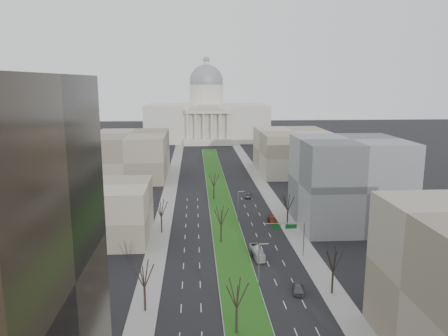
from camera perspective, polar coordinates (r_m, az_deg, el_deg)
name	(u,v)px	position (r m, az deg, el deg)	size (l,w,h in m)	color
ground	(220,199)	(147.95, -0.56, -4.13)	(600.00, 600.00, 0.00)	black
median	(220,200)	(146.95, -0.54, -4.20)	(8.00, 222.03, 0.20)	#999993
sidewalk_left	(163,224)	(124.13, -8.03, -7.27)	(5.00, 330.00, 0.15)	gray
sidewalk_right	(286,221)	(126.43, 8.11, -6.92)	(5.00, 330.00, 0.15)	gray
capitol	(207,116)	(292.99, -2.28, 6.77)	(80.00, 46.00, 55.00)	beige
building_beige_left	(97,212)	(114.86, -16.25, -5.53)	(26.00, 22.00, 14.00)	gray
building_grey_right	(349,182)	(124.96, 15.98, -1.80)	(28.00, 26.00, 24.00)	#5D5F62
building_far_left	(131,155)	(186.82, -12.08, 1.69)	(30.00, 40.00, 18.00)	gray
building_far_right	(293,151)	(194.69, 9.00, 2.19)	(30.00, 40.00, 18.00)	gray
tree_left_mid	(144,274)	(77.98, -10.42, -13.42)	(5.40, 5.40, 9.72)	black
tree_left_far	(161,208)	(115.42, -8.22, -5.19)	(5.28, 5.28, 9.50)	black
tree_right_mid	(334,258)	(84.95, 14.13, -11.34)	(5.52, 5.52, 9.94)	black
tree_right_far	(288,202)	(121.69, 8.35, -4.48)	(5.04, 5.04, 9.07)	black
tree_median_a	(237,293)	(70.55, 1.68, -16.01)	(5.40, 5.40, 9.72)	black
tree_median_b	(221,215)	(107.56, -0.39, -6.21)	(5.40, 5.40, 9.72)	black
tree_median_c	(214,179)	(146.15, -1.35, -1.50)	(5.40, 5.40, 9.72)	black
streetlamp_median_b	(259,265)	(85.59, 4.61, -12.55)	(1.90, 0.20, 9.16)	gray
streetlamp_median_c	(238,206)	(122.95, 1.87, -5.03)	(1.90, 0.20, 9.16)	gray
mast_arm_signs	(292,231)	(100.58, 8.90, -8.15)	(9.12, 0.24, 8.09)	gray
car_grey_near	(298,288)	(86.82, 9.66, -15.23)	(1.93, 4.79, 1.63)	#494B50
car_black	(254,251)	(102.88, 3.97, -10.79)	(1.52, 4.35, 1.43)	black
car_red	(273,220)	(124.93, 6.37, -6.75)	(2.26, 5.55, 1.61)	#61240D
car_grey_far	(248,196)	(150.33, 3.20, -3.63)	(2.29, 4.97, 1.38)	#575960
box_van	(257,253)	(101.07, 4.35, -10.96)	(1.90, 8.14, 2.27)	#BCBCBC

